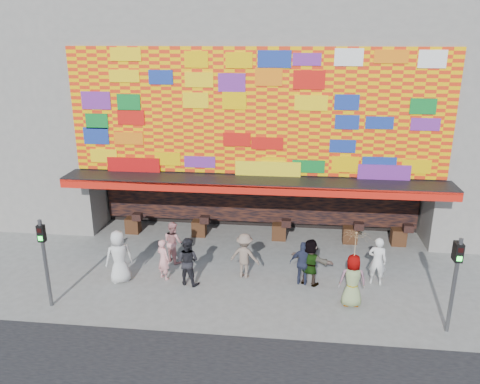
{
  "coord_description": "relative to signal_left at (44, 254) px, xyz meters",
  "views": [
    {
      "loc": [
        1.42,
        -14.04,
        8.32
      ],
      "look_at": [
        -0.4,
        2.0,
        2.96
      ],
      "focal_mm": 35.0,
      "sensor_mm": 36.0,
      "label": 1
    }
  ],
  "objects": [
    {
      "name": "ped_e",
      "position": [
        8.16,
        2.33,
        -1.06
      ],
      "size": [
        0.98,
        0.5,
        1.6
      ],
      "primitive_type": "imported",
      "rotation": [
        0.0,
        0.0,
        3.02
      ],
      "color": "#2B314B",
      "rests_on": "ground"
    },
    {
      "name": "ground",
      "position": [
        6.2,
        1.5,
        -1.86
      ],
      "size": [
        90.0,
        90.0,
        0.0
      ],
      "primitive_type": "plane",
      "color": "slate",
      "rests_on": "ground"
    },
    {
      "name": "ped_d",
      "position": [
        6.06,
        2.62,
        -1.02
      ],
      "size": [
        1.2,
        0.87,
        1.68
      ],
      "primitive_type": "imported",
      "rotation": [
        0.0,
        0.0,
        2.9
      ],
      "color": "#7A6759",
      "rests_on": "ground"
    },
    {
      "name": "shop_building",
      "position": [
        6.2,
        9.68,
        3.37
      ],
      "size": [
        15.2,
        9.4,
        10.0
      ],
      "color": "gray",
      "rests_on": "ground"
    },
    {
      "name": "ped_b",
      "position": [
        3.19,
        2.17,
        -1.1
      ],
      "size": [
        0.66,
        0.61,
        1.52
      ],
      "primitive_type": "imported",
      "rotation": [
        0.0,
        0.0,
        2.55
      ],
      "color": "pink",
      "rests_on": "ground"
    },
    {
      "name": "signal_right",
      "position": [
        12.4,
        0.0,
        0.0
      ],
      "size": [
        0.22,
        0.2,
        3.0
      ],
      "color": "#59595B",
      "rests_on": "ground"
    },
    {
      "name": "ped_f",
      "position": [
        8.4,
        2.36,
        -1.01
      ],
      "size": [
        1.65,
        1.1,
        1.71
      ],
      "primitive_type": "imported",
      "rotation": [
        0.0,
        0.0,
        2.72
      ],
      "color": "gray",
      "rests_on": "ground"
    },
    {
      "name": "ped_h",
      "position": [
        10.73,
        2.64,
        -0.98
      ],
      "size": [
        0.71,
        0.54,
        1.76
      ],
      "primitive_type": "imported",
      "rotation": [
        0.0,
        0.0,
        2.94
      ],
      "color": "silver",
      "rests_on": "ground"
    },
    {
      "name": "ped_a",
      "position": [
        1.7,
        1.78,
        -0.89
      ],
      "size": [
        1.13,
        1.02,
        1.94
      ],
      "primitive_type": "imported",
      "rotation": [
        0.0,
        0.0,
        3.68
      ],
      "color": "silver",
      "rests_on": "ground"
    },
    {
      "name": "ped_g",
      "position": [
        9.71,
        1.12,
        -0.97
      ],
      "size": [
        0.89,
        0.59,
        1.78
      ],
      "primitive_type": "imported",
      "rotation": [
        0.0,
        0.0,
        3.17
      ],
      "color": "gray",
      "rests_on": "ground"
    },
    {
      "name": "neighbor_left",
      "position": [
        -6.8,
        9.5,
        4.14
      ],
      "size": [
        11.0,
        8.0,
        12.0
      ],
      "primitive_type": "cube",
      "color": "gray",
      "rests_on": "ground"
    },
    {
      "name": "ped_i",
      "position": [
        3.2,
        3.55,
        -1.04
      ],
      "size": [
        1.01,
        0.98,
        1.64
      ],
      "primitive_type": "imported",
      "rotation": [
        0.0,
        0.0,
        2.47
      ],
      "color": "#D18787",
      "rests_on": "ground"
    },
    {
      "name": "signal_left",
      "position": [
        0.0,
        0.0,
        0.0
      ],
      "size": [
        0.22,
        0.2,
        3.0
      ],
      "color": "#59595B",
      "rests_on": "ground"
    },
    {
      "name": "ped_c",
      "position": [
        4.13,
        1.91,
        -0.98
      ],
      "size": [
        1.0,
        0.87,
        1.75
      ],
      "primitive_type": "imported",
      "rotation": [
        0.0,
        0.0,
        2.86
      ],
      "color": "black",
      "rests_on": "ground"
    },
    {
      "name": "parasol",
      "position": [
        9.71,
        1.12,
        0.29
      ],
      "size": [
        1.06,
        1.08,
        1.85
      ],
      "color": "#DAB789",
      "rests_on": "ground"
    }
  ]
}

